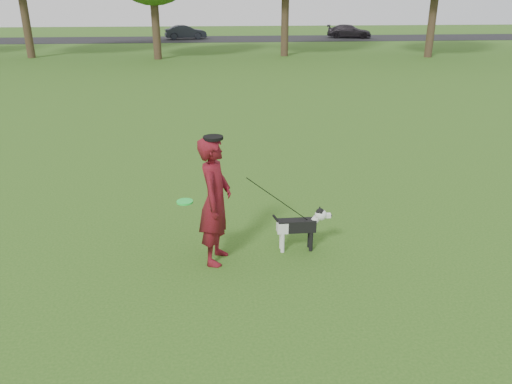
{
  "coord_description": "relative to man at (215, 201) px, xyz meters",
  "views": [
    {
      "loc": [
        -0.96,
        -6.5,
        3.7
      ],
      "look_at": [
        -0.31,
        0.41,
        0.95
      ],
      "focal_mm": 35.0,
      "sensor_mm": 36.0,
      "label": 1
    }
  ],
  "objects": [
    {
      "name": "man_held_items",
      "position": [
        0.92,
        0.07,
        -0.04
      ],
      "size": [
        1.97,
        0.48,
        1.44
      ],
      "color": "#1CE43F",
      "rests_on": "ground"
    },
    {
      "name": "road",
      "position": [
        0.92,
        39.89,
        -0.94
      ],
      "size": [
        120.0,
        7.0,
        0.02
      ],
      "primitive_type": "cube",
      "color": "black",
      "rests_on": "ground"
    },
    {
      "name": "man",
      "position": [
        0.0,
        0.0,
        0.0
      ],
      "size": [
        0.62,
        0.79,
        1.9
      ],
      "primitive_type": "imported",
      "rotation": [
        0.0,
        0.0,
        1.31
      ],
      "color": "#570E0C",
      "rests_on": "ground"
    },
    {
      "name": "dog",
      "position": [
        1.3,
        0.21,
        -0.52
      ],
      "size": [
        0.93,
        0.19,
        0.7
      ],
      "color": "black",
      "rests_on": "ground"
    },
    {
      "name": "ground",
      "position": [
        0.92,
        -0.11,
        -0.95
      ],
      "size": [
        120.0,
        120.0,
        0.0
      ],
      "primitive_type": "plane",
      "color": "#285116",
      "rests_on": "ground"
    },
    {
      "name": "car_mid",
      "position": [
        -1.9,
        39.89,
        -0.34
      ],
      "size": [
        3.76,
        1.82,
        1.19
      ],
      "primitive_type": "imported",
      "rotation": [
        0.0,
        0.0,
        1.73
      ],
      "color": "black",
      "rests_on": "road"
    },
    {
      "name": "car_right",
      "position": [
        12.86,
        39.89,
        -0.35
      ],
      "size": [
        4.27,
        2.63,
        1.16
      ],
      "primitive_type": "imported",
      "rotation": [
        0.0,
        0.0,
        1.3
      ],
      "color": "black",
      "rests_on": "road"
    }
  ]
}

